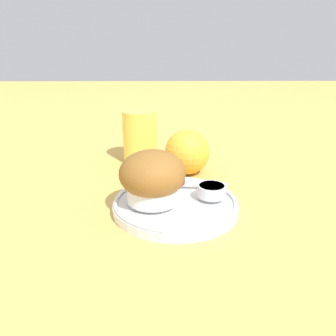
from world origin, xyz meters
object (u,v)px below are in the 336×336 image
object	(u,v)px
butter_knife	(177,183)
juice_glass	(140,137)
muffin	(152,177)
orange_fruit	(187,152)

from	to	relation	value
butter_knife	juice_glass	size ratio (longest dim) A/B	1.53
muffin	juice_glass	distance (m)	0.24
orange_fruit	juice_glass	bearing A→B (deg)	143.26
muffin	juice_glass	size ratio (longest dim) A/B	0.91
muffin	butter_knife	distance (m)	0.08
orange_fruit	juice_glass	size ratio (longest dim) A/B	0.79
muffin	juice_glass	world-z (taller)	juice_glass
butter_knife	juice_glass	distance (m)	0.19
muffin	butter_knife	bearing A→B (deg)	58.08
butter_knife	muffin	bearing A→B (deg)	-114.92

